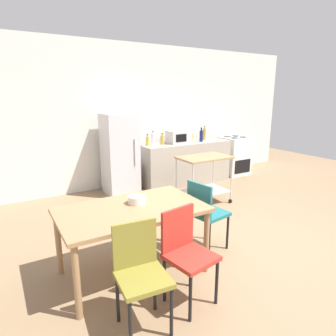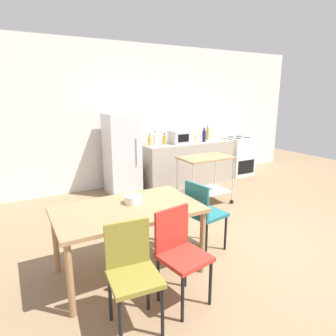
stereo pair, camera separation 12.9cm
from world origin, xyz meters
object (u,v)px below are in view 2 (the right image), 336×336
dining_table (128,215)px  bottle_hot_sauce (150,141)px  chair_red (180,250)px  refrigerator (122,154)px  bottle_soy_sauce (194,137)px  chair_teal (203,211)px  chair_olive (132,269)px  kitchen_cart (205,172)px  bottle_sparkling_water (165,140)px  microwave (181,137)px  fruit_bowl (133,199)px  bottle_soda (207,134)px  stove_oven (238,156)px  bottle_olive_oil (204,136)px  bottle_vinegar (155,139)px

dining_table → bottle_hot_sauce: size_ratio=6.53×
chair_red → refrigerator: refrigerator is taller
chair_red → bottle_soy_sauce: (2.30, 3.19, 0.47)m
chair_teal → dining_table: bearing=79.7°
chair_red → chair_teal: size_ratio=1.00×
chair_olive → kitchen_cart: chair_olive is taller
kitchen_cart → bottle_hot_sauce: 1.40m
bottle_hot_sauce → bottle_soy_sauce: 1.06m
kitchen_cart → bottle_sparkling_water: bearing=96.9°
bottle_sparkling_water → microwave: microwave is taller
refrigerator → fruit_bowl: size_ratio=8.40×
chair_olive → bottle_sparkling_water: bottle_sparkling_water is taller
chair_teal → bottle_sparkling_water: (0.84, 2.53, 0.48)m
fruit_bowl → dining_table: bearing=-138.1°
chair_red → refrigerator: size_ratio=0.57×
chair_olive → bottle_sparkling_water: 3.86m
bottle_soda → dining_table: bearing=-138.7°
kitchen_cart → bottle_soy_sauce: size_ratio=4.17×
bottle_hot_sauce → bottle_soda: size_ratio=0.73×
chair_red → bottle_soy_sauce: size_ratio=4.07×
dining_table → stove_oven: stove_oven is taller
stove_oven → bottle_olive_oil: bottle_olive_oil is taller
chair_olive → chair_red: same height
chair_red → microwave: microwave is taller
bottle_hot_sauce → chair_olive: bearing=-118.0°
chair_olive → microwave: (2.43, 3.21, 0.51)m
bottle_sparkling_water → bottle_olive_oil: bottle_olive_oil is taller
refrigerator → bottle_soda: bearing=-0.8°
bottle_olive_oil → bottle_soda: bottle_soda is taller
stove_oven → chair_olive: bearing=-141.5°
chair_red → bottle_soda: 4.22m
dining_table → bottle_vinegar: 3.07m
bottle_olive_oil → bottle_hot_sauce: bearing=173.2°
bottle_hot_sauce → bottle_sparkling_water: bearing=-7.0°
fruit_bowl → stove_oven: bearing=33.2°
bottle_soy_sauce → bottle_soda: size_ratio=0.70×
microwave → fruit_bowl: size_ratio=2.49×
microwave → chair_teal: bearing=-115.9°
chair_olive → chair_teal: (1.21, 0.70, 0.00)m
kitchen_cart → bottle_olive_oil: (0.76, 1.11, 0.45)m
chair_olive → microwave: bearing=58.3°
bottle_hot_sauce → bottle_sparkling_water: size_ratio=1.01×
stove_oven → bottle_sparkling_water: size_ratio=4.05×
bottle_sparkling_water → bottle_hot_sauce: bearing=173.0°
chair_teal → kitchen_cart: 1.64m
chair_olive → kitchen_cart: (2.20, 2.01, 0.05)m
dining_table → chair_red: 0.71m
chair_teal → bottle_vinegar: (0.66, 2.60, 0.50)m
chair_olive → chair_teal: size_ratio=1.00×
chair_teal → refrigerator: (-0.06, 2.61, 0.26)m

